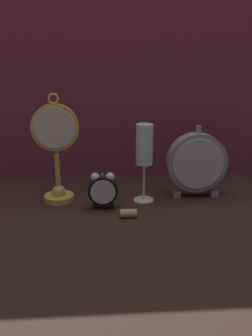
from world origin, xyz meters
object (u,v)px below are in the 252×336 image
alarm_clock_twin_bell (103,189)px  mantel_clock_silver (197,163)px  wine_cork (128,213)px  champagne_flute (144,150)px  pocket_watch_on_stand (56,151)px

alarm_clock_twin_bell → mantel_clock_silver: mantel_clock_silver is taller
mantel_clock_silver → wine_cork: (-0.21, -0.13, -0.09)m
champagne_flute → mantel_clock_silver: bearing=7.9°
champagne_flute → wine_cork: size_ratio=5.19×
mantel_clock_silver → alarm_clock_twin_bell: bearing=-165.8°
mantel_clock_silver → champagne_flute: champagne_flute is taller
champagne_flute → wine_cork: bearing=-116.0°
pocket_watch_on_stand → mantel_clock_silver: 0.39m
alarm_clock_twin_bell → pocket_watch_on_stand: bearing=153.1°
pocket_watch_on_stand → wine_cork: size_ratio=7.13×
pocket_watch_on_stand → champagne_flute: pocket_watch_on_stand is taller
pocket_watch_on_stand → alarm_clock_twin_bell: bearing=-26.9°
pocket_watch_on_stand → wine_cork: 0.26m
pocket_watch_on_stand → wine_cork: pocket_watch_on_stand is taller
pocket_watch_on_stand → mantel_clock_silver: pocket_watch_on_stand is taller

